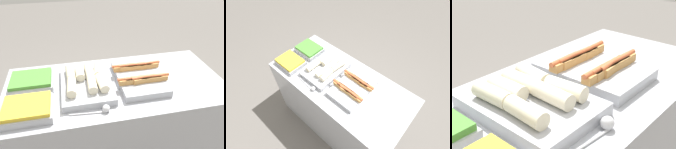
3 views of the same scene
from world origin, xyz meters
The scene contains 7 objects.
ground_plane centered at (0.00, 0.00, 0.00)m, with size 12.00×12.00×0.00m, color slate.
counter centered at (0.00, 0.00, 0.47)m, with size 1.55×0.73×0.94m.
tray_hotdogs centered at (0.17, 0.00, 0.98)m, with size 0.36×0.46×0.10m.
tray_wraps centered at (-0.21, 0.00, 0.99)m, with size 0.34×0.48×0.11m.
tray_side_front centered at (-0.58, -0.19, 0.98)m, with size 0.29×0.23×0.07m.
tray_side_back centered at (-0.58, 0.09, 0.98)m, with size 0.29×0.23×0.07m.
serving_spoon_near centered at (-0.14, -0.27, 0.96)m, with size 0.24×0.05×0.05m.
Camera 2 is at (0.74, -0.86, 2.39)m, focal length 28.00 mm.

